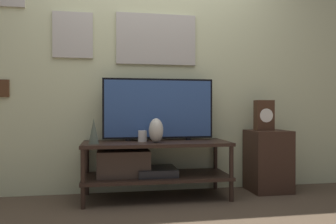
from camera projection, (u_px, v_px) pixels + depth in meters
ground_plane at (161, 207)px, 2.77m from camera, size 12.00×12.00×0.00m
wall_back at (152, 58)px, 3.36m from camera, size 6.40×0.08×2.70m
media_console at (144, 163)px, 3.04m from camera, size 1.36×0.52×0.53m
television at (159, 109)px, 3.18m from camera, size 1.08×0.05×0.60m
vase_urn_stoneware at (156, 130)px, 2.97m from camera, size 0.13×0.14×0.22m
vase_slim_bronze at (94, 131)px, 2.86m from camera, size 0.09×0.09×0.22m
candle_jar at (143, 136)px, 3.06m from camera, size 0.08×0.08×0.10m
side_table at (268, 161)px, 3.33m from camera, size 0.39×0.38×0.62m
mantel_clock at (264, 115)px, 3.32m from camera, size 0.18×0.11×0.31m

